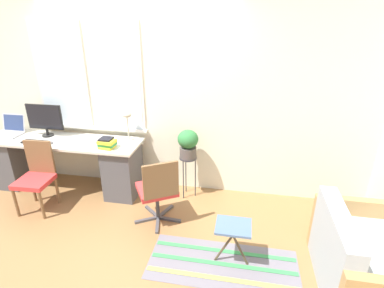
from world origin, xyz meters
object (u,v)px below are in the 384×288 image
mouse (51,143)px  potted_plant (188,143)px  book_stack (107,143)px  desk_chair_wooden (36,175)px  plant_stand (188,162)px  keyboard (35,142)px  desk_lamp (127,118)px  monitor (45,119)px  laptop (10,130)px  office_chair_swivel (158,190)px  couch_loveseat (366,264)px  folding_stool (233,230)px

mouse → potted_plant: size_ratio=0.17×
book_stack → potted_plant: 1.03m
desk_chair_wooden → plant_stand: size_ratio=1.49×
keyboard → plant_stand: 2.05m
mouse → desk_lamp: desk_lamp is taller
monitor → mouse: monitor is taller
laptop → potted_plant: (2.55, 0.04, -0.02)m
keyboard → office_chair_swivel: office_chair_swivel is taller
keyboard → book_stack: book_stack is taller
laptop → keyboard: 0.58m
keyboard → potted_plant: 2.03m
desk_lamp → office_chair_swivel: (0.61, -0.71, -0.60)m
couch_loveseat → mouse: bearing=75.0°
laptop → keyboard: size_ratio=1.02×
monitor → folding_stool: size_ratio=1.12×
office_chair_swivel → couch_loveseat: 2.15m
mouse → folding_stool: mouse is taller
laptop → couch_loveseat: laptop is taller
couch_loveseat → folding_stool: 1.18m
monitor → office_chair_swivel: bearing=-19.7°
mouse → folding_stool: size_ratio=0.14×
office_chair_swivel → laptop: bearing=-45.5°
office_chair_swivel → folding_stool: office_chair_swivel is taller
mouse → office_chair_swivel: 1.63m
office_chair_swivel → couch_loveseat: size_ratio=0.77×
office_chair_swivel → potted_plant: (0.23, 0.64, 0.34)m
monitor → plant_stand: size_ratio=0.88×
laptop → desk_lamp: 1.74m
office_chair_swivel → potted_plant: size_ratio=2.29×
office_chair_swivel → couch_loveseat: (2.06, -0.59, -0.17)m
plant_stand → potted_plant: (-0.00, 0.00, 0.28)m
couch_loveseat → folding_stool: bearing=85.5°
laptop → desk_chair_wooden: 0.99m
potted_plant → laptop: bearing=-179.1°
office_chair_swivel → folding_stool: (0.89, -0.49, -0.05)m
keyboard → desk_chair_wooden: desk_chair_wooden is taller
keyboard → potted_plant: potted_plant is taller
book_stack → keyboard: bearing=-179.1°
monitor → desk_lamp: (1.16, 0.08, 0.05)m
laptop → monitor: bearing=3.5°
monitor → mouse: bearing=-49.3°
office_chair_swivel → potted_plant: potted_plant is taller
laptop → keyboard: (0.54, -0.22, -0.05)m
mouse → desk_chair_wooden: size_ratio=0.07×
office_chair_swivel → plant_stand: 0.68m
book_stack → folding_stool: size_ratio=0.47×
couch_loveseat → folding_stool: size_ratio=2.42×
plant_stand → folding_stool: plant_stand is taller
office_chair_swivel → book_stack: bearing=-58.1°
monitor → office_chair_swivel: monitor is taller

